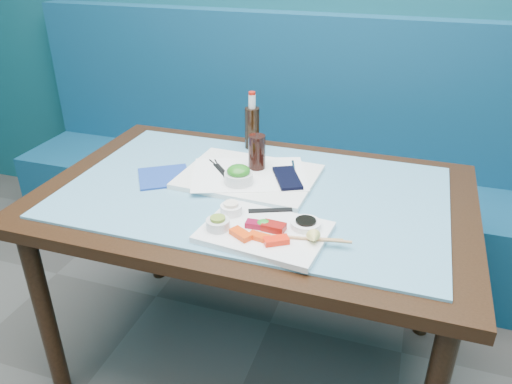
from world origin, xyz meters
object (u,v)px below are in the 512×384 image
(dining_table, at_px, (254,214))
(sashimi_plate, at_px, (265,232))
(seaweed_bowl, at_px, (239,178))
(blue_napkin, at_px, (164,177))
(cola_bottle_body, at_px, (252,128))
(serving_tray, at_px, (249,177))
(cola_glass, at_px, (257,152))
(booth_bench, at_px, (307,184))

(dining_table, relative_size, sashimi_plate, 4.11)
(seaweed_bowl, bearing_deg, dining_table, 0.91)
(dining_table, xyz_separation_m, blue_napkin, (-0.32, -0.01, 0.09))
(dining_table, relative_size, cola_bottle_body, 8.75)
(serving_tray, height_order, seaweed_bowl, seaweed_bowl)
(cola_glass, distance_m, cola_bottle_body, 0.23)
(serving_tray, height_order, blue_napkin, serving_tray)
(dining_table, bearing_deg, seaweed_bowl, -179.09)
(cola_bottle_body, relative_size, blue_napkin, 0.94)
(serving_tray, bearing_deg, dining_table, -57.32)
(cola_glass, height_order, blue_napkin, cola_glass)
(serving_tray, bearing_deg, seaweed_bowl, -94.84)
(cola_glass, distance_m, blue_napkin, 0.33)
(booth_bench, distance_m, cola_glass, 0.85)
(booth_bench, xyz_separation_m, dining_table, (0.00, -0.84, 0.29))
(blue_napkin, bearing_deg, dining_table, 1.66)
(booth_bench, bearing_deg, dining_table, -90.00)
(cola_glass, relative_size, cola_bottle_body, 0.76)
(blue_napkin, bearing_deg, seaweed_bowl, 1.81)
(cola_bottle_body, height_order, blue_napkin, cola_bottle_body)
(blue_napkin, bearing_deg, cola_glass, 25.48)
(sashimi_plate, xyz_separation_m, serving_tray, (-0.16, 0.32, -0.00))
(dining_table, distance_m, cola_bottle_body, 0.40)
(dining_table, xyz_separation_m, seaweed_bowl, (-0.05, -0.00, 0.13))
(dining_table, bearing_deg, cola_bottle_body, 109.65)
(cola_glass, bearing_deg, sashimi_plate, -68.70)
(seaweed_bowl, height_order, cola_bottle_body, cola_bottle_body)
(cola_glass, bearing_deg, dining_table, -75.79)
(cola_bottle_body, bearing_deg, sashimi_plate, -68.16)
(sashimi_plate, xyz_separation_m, cola_glass, (-0.15, 0.38, 0.07))
(dining_table, xyz_separation_m, serving_tray, (-0.04, 0.07, 0.10))
(sashimi_plate, relative_size, seaweed_bowl, 3.61)
(seaweed_bowl, relative_size, blue_napkin, 0.56)
(cola_glass, bearing_deg, serving_tray, -100.30)
(booth_bench, xyz_separation_m, blue_napkin, (-0.32, -0.85, 0.39))
(seaweed_bowl, bearing_deg, booth_bench, 86.41)
(blue_napkin, bearing_deg, booth_bench, 69.14)
(serving_tray, bearing_deg, booth_bench, 89.56)
(booth_bench, relative_size, serving_tray, 6.70)
(booth_bench, distance_m, cola_bottle_body, 0.69)
(serving_tray, relative_size, seaweed_bowl, 4.74)
(seaweed_bowl, bearing_deg, blue_napkin, -178.19)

